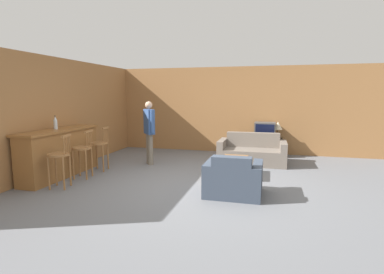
{
  "coord_description": "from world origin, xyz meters",
  "views": [
    {
      "loc": [
        1.45,
        -5.44,
        1.76
      ],
      "look_at": [
        -0.2,
        0.81,
        0.85
      ],
      "focal_mm": 28.0,
      "sensor_mm": 36.0,
      "label": 1
    }
  ],
  "objects_px": {
    "coffee_table": "(234,161)",
    "book_on_table": "(236,159)",
    "couch_far": "(252,153)",
    "tv": "(265,130)",
    "armchair_near": "(233,180)",
    "bar_chair_mid": "(83,152)",
    "tv_unit": "(264,147)",
    "person_by_window": "(149,129)",
    "table_lamp": "(278,126)",
    "bottle": "(55,123)",
    "bar_chair_near": "(60,159)",
    "bar_chair_far": "(100,146)"
  },
  "relations": [
    {
      "from": "bar_chair_far",
      "to": "coffee_table",
      "type": "bearing_deg",
      "value": 5.15
    },
    {
      "from": "table_lamp",
      "to": "couch_far",
      "type": "bearing_deg",
      "value": -120.91
    },
    {
      "from": "couch_far",
      "to": "table_lamp",
      "type": "relative_size",
      "value": 3.45
    },
    {
      "from": "couch_far",
      "to": "bottle",
      "type": "bearing_deg",
      "value": -149.19
    },
    {
      "from": "table_lamp",
      "to": "tv_unit",
      "type": "bearing_deg",
      "value": -180.0
    },
    {
      "from": "tv_unit",
      "to": "armchair_near",
      "type": "bearing_deg",
      "value": -96.89
    },
    {
      "from": "bottle",
      "to": "person_by_window",
      "type": "relative_size",
      "value": 0.18
    },
    {
      "from": "couch_far",
      "to": "bar_chair_near",
      "type": "bearing_deg",
      "value": -138.03
    },
    {
      "from": "bar_chair_far",
      "to": "bar_chair_mid",
      "type": "bearing_deg",
      "value": -90.01
    },
    {
      "from": "bar_chair_far",
      "to": "person_by_window",
      "type": "xyz_separation_m",
      "value": [
        0.87,
        0.88,
        0.34
      ]
    },
    {
      "from": "bar_chair_near",
      "to": "tv_unit",
      "type": "bearing_deg",
      "value": 48.3
    },
    {
      "from": "bar_chair_mid",
      "to": "bar_chair_far",
      "type": "relative_size",
      "value": 1.0
    },
    {
      "from": "armchair_near",
      "to": "book_on_table",
      "type": "xyz_separation_m",
      "value": [
        -0.09,
        1.08,
        0.13
      ]
    },
    {
      "from": "bar_chair_near",
      "to": "book_on_table",
      "type": "relative_size",
      "value": 4.49
    },
    {
      "from": "couch_far",
      "to": "tv",
      "type": "relative_size",
      "value": 2.92
    },
    {
      "from": "couch_far",
      "to": "tv",
      "type": "distance_m",
      "value": 1.21
    },
    {
      "from": "bar_chair_near",
      "to": "armchair_near",
      "type": "height_order",
      "value": "bar_chair_near"
    },
    {
      "from": "armchair_near",
      "to": "tv_unit",
      "type": "height_order",
      "value": "armchair_near"
    },
    {
      "from": "armchair_near",
      "to": "tv_unit",
      "type": "relative_size",
      "value": 0.96
    },
    {
      "from": "tv",
      "to": "book_on_table",
      "type": "xyz_separation_m",
      "value": [
        -0.53,
        -2.62,
        -0.33
      ]
    },
    {
      "from": "couch_far",
      "to": "person_by_window",
      "type": "xyz_separation_m",
      "value": [
        -2.52,
        -0.79,
        0.63
      ]
    },
    {
      "from": "coffee_table",
      "to": "tv_unit",
      "type": "xyz_separation_m",
      "value": [
        0.58,
        2.46,
        -0.08
      ]
    },
    {
      "from": "couch_far",
      "to": "bottle",
      "type": "xyz_separation_m",
      "value": [
        -3.99,
        -2.38,
        0.89
      ]
    },
    {
      "from": "coffee_table",
      "to": "book_on_table",
      "type": "distance_m",
      "value": 0.19
    },
    {
      "from": "coffee_table",
      "to": "person_by_window",
      "type": "bearing_deg",
      "value": 165.03
    },
    {
      "from": "bar_chair_far",
      "to": "coffee_table",
      "type": "xyz_separation_m",
      "value": [
        3.1,
        0.28,
        -0.24
      ]
    },
    {
      "from": "bar_chair_mid",
      "to": "tv_unit",
      "type": "bearing_deg",
      "value": 42.8
    },
    {
      "from": "armchair_near",
      "to": "book_on_table",
      "type": "relative_size",
      "value": 4.31
    },
    {
      "from": "tv_unit",
      "to": "bottle",
      "type": "bearing_deg",
      "value": -141.04
    },
    {
      "from": "tv",
      "to": "armchair_near",
      "type": "bearing_deg",
      "value": -96.89
    },
    {
      "from": "bottle",
      "to": "coffee_table",
      "type": "bearing_deg",
      "value": 15.05
    },
    {
      "from": "bottle",
      "to": "tv",
      "type": "bearing_deg",
      "value": 38.94
    },
    {
      "from": "bar_chair_mid",
      "to": "tv",
      "type": "height_order",
      "value": "bar_chair_mid"
    },
    {
      "from": "tv",
      "to": "person_by_window",
      "type": "xyz_separation_m",
      "value": [
        -2.8,
        -1.86,
        0.17
      ]
    },
    {
      "from": "tv",
      "to": "book_on_table",
      "type": "height_order",
      "value": "tv"
    },
    {
      "from": "couch_far",
      "to": "bar_chair_mid",
      "type": "bearing_deg",
      "value": -145.54
    },
    {
      "from": "bottle",
      "to": "person_by_window",
      "type": "distance_m",
      "value": 2.18
    },
    {
      "from": "couch_far",
      "to": "armchair_near",
      "type": "relative_size",
      "value": 1.73
    },
    {
      "from": "bar_chair_far",
      "to": "book_on_table",
      "type": "xyz_separation_m",
      "value": [
        3.14,
        0.12,
        -0.16
      ]
    },
    {
      "from": "bar_chair_mid",
      "to": "coffee_table",
      "type": "distance_m",
      "value": 3.25
    },
    {
      "from": "armchair_near",
      "to": "bottle",
      "type": "bearing_deg",
      "value": 176.35
    },
    {
      "from": "bar_chair_mid",
      "to": "tv",
      "type": "relative_size",
      "value": 1.75
    },
    {
      "from": "tv",
      "to": "table_lamp",
      "type": "relative_size",
      "value": 1.18
    },
    {
      "from": "bar_chair_far",
      "to": "armchair_near",
      "type": "distance_m",
      "value": 3.38
    },
    {
      "from": "book_on_table",
      "to": "table_lamp",
      "type": "height_order",
      "value": "table_lamp"
    },
    {
      "from": "armchair_near",
      "to": "coffee_table",
      "type": "xyz_separation_m",
      "value": [
        -0.13,
        1.24,
        0.06
      ]
    },
    {
      "from": "bar_chair_near",
      "to": "bar_chair_mid",
      "type": "xyz_separation_m",
      "value": [
        0.0,
        0.72,
        0.0
      ]
    },
    {
      "from": "coffee_table",
      "to": "table_lamp",
      "type": "relative_size",
      "value": 1.79
    },
    {
      "from": "tv_unit",
      "to": "tv",
      "type": "height_order",
      "value": "tv"
    },
    {
      "from": "couch_far",
      "to": "tv",
      "type": "xyz_separation_m",
      "value": [
        0.28,
        1.07,
        0.47
      ]
    }
  ]
}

